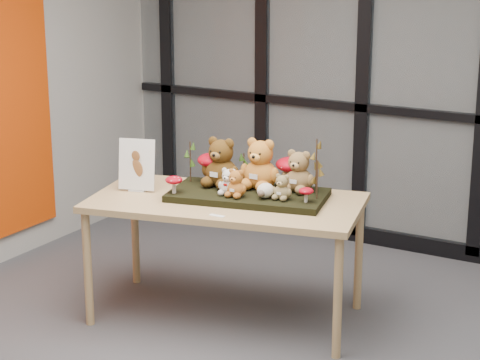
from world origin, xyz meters
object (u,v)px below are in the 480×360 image
Objects in this scene: bear_white_bow at (229,180)px; bear_small_yellow at (236,182)px; display_table at (226,210)px; bear_pooh_yellow at (261,161)px; bear_tan_back at (299,169)px; mushroom_front_left at (174,184)px; plush_cream_hedgehog at (266,190)px; sign_holder at (137,167)px; diorama_tray at (248,195)px; mushroom_back_right at (291,171)px; mushroom_back_left at (212,167)px; mushroom_front_right at (306,194)px; bear_beige_small at (282,185)px; bear_brown_medium at (221,159)px.

bear_small_yellow is at bearing -25.81° from bear_white_bow.
bear_pooh_yellow reaches higher than display_table.
bear_pooh_yellow is 1.90× the size of bear_white_bow.
bear_tan_back is at bearing 27.32° from bear_white_bow.
bear_tan_back is (0.23, 0.06, -0.03)m from bear_pooh_yellow.
mushroom_front_left is at bearing -169.31° from bear_white_bow.
plush_cream_hedgehog is 0.84m from sign_holder.
mushroom_front_left is (-0.37, -0.24, 0.08)m from diorama_tray.
mushroom_back_right is (0.18, 0.21, 0.13)m from diorama_tray.
mushroom_back_left is (-0.19, 0.16, 0.21)m from display_table.
bear_small_yellow is at bearing -165.76° from mushroom_front_right.
mushroom_back_left is 0.47m from sign_holder.
bear_white_bow is at bearing -152.68° from bear_tan_back.
bear_pooh_yellow is at bearing 53.77° from bear_white_bow.
bear_beige_small is at bearing -4.59° from display_table.
plush_cream_hedgehog is at bearing -7.01° from display_table.
display_table is 18.34× the size of mushroom_front_right.
bear_white_bow is 1.80× the size of plush_cream_hedgehog.
display_table is 8.32× the size of mushroom_back_right.
bear_pooh_yellow is at bearing -148.73° from mushroom_back_right.
bear_pooh_yellow is at bearing -179.30° from bear_tan_back.
bear_brown_medium is 1.61× the size of mushroom_back_left.
mushroom_back_right is at bearing 91.84° from bear_beige_small.
diorama_tray is at bearing -0.65° from sign_holder.
display_table is at bearing -5.89° from sign_holder.
bear_beige_small is 0.25m from mushroom_back_right.
bear_tan_back is 0.21m from bear_beige_small.
sign_holder is at bearing -171.57° from bear_tan_back.
display_table is at bearing -62.35° from bear_brown_medium.
bear_brown_medium reaches higher than plush_cream_hedgehog.
plush_cream_hedgehog reaches higher than display_table.
bear_beige_small is (-0.01, -0.20, -0.06)m from bear_tan_back.
bear_beige_small is at bearing -10.97° from mushroom_back_left.
mushroom_back_left reaches higher than bear_small_yellow.
plush_cream_hedgehog is (0.16, 0.06, -0.04)m from bear_small_yellow.
bear_small_yellow is 1.60× the size of mushroom_front_left.
mushroom_back_left is at bearing 127.34° from display_table.
sign_holder is (-0.66, -0.08, 0.02)m from bear_small_yellow.
plush_cream_hedgehog is at bearing -97.08° from mushroom_back_right.
bear_white_bow is at bearing -135.72° from diorama_tray.
mushroom_back_left reaches higher than mushroom_front_right.
mushroom_back_left is 1.80× the size of mushroom_front_left.
sign_holder reaches higher than diorama_tray.
bear_pooh_yellow is at bearing 67.84° from bear_small_yellow.
sign_holder is at bearing 176.58° from plush_cream_hedgehog.
display_table is 0.36m from bear_pooh_yellow.
mushroom_back_right is at bearing 137.18° from bear_tan_back.
bear_brown_medium is at bearing -156.33° from mushroom_back_right.
diorama_tray reaches higher than display_table.
bear_pooh_yellow is at bearing 113.58° from plush_cream_hedgehog.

